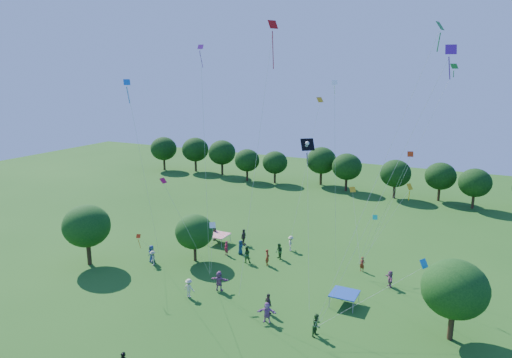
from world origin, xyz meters
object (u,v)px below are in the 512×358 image
object	(u,v)px
tent_red_stripe	(218,235)
tent_blue	(345,294)
near_tree_north	(194,232)
near_tree_east	(455,289)
pirate_kite	(307,148)
near_tree_west	(87,226)
red_high_kite	(267,73)

from	to	relation	value
tent_red_stripe	tent_blue	size ratio (longest dim) A/B	1.00
tent_blue	near_tree_north	bearing A→B (deg)	172.40
near_tree_east	pirate_kite	xyz separation A→B (m)	(-11.85, 1.06, 9.19)
near_tree_west	red_high_kite	world-z (taller)	red_high_kite
tent_red_stripe	pirate_kite	distance (m)	19.76
near_tree_north	near_tree_west	bearing A→B (deg)	-148.86
near_tree_east	tent_blue	world-z (taller)	near_tree_east
near_tree_west	tent_red_stripe	distance (m)	14.33
tent_blue	pirate_kite	world-z (taller)	pirate_kite
pirate_kite	tent_red_stripe	bearing A→B (deg)	149.28
near_tree_east	tent_red_stripe	world-z (taller)	near_tree_east
near_tree_west	tent_blue	world-z (taller)	near_tree_west
red_high_kite	near_tree_north	bearing A→B (deg)	163.03
near_tree_west	near_tree_north	xyz separation A→B (m)	(9.19, 5.56, -0.92)
near_tree_west	tent_blue	size ratio (longest dim) A/B	2.85
near_tree_west	red_high_kite	bearing A→B (deg)	8.01
tent_blue	pirate_kite	xyz separation A→B (m)	(-3.48, -0.44, 12.17)
red_high_kite	near_tree_west	bearing A→B (deg)	-171.99
near_tree_north	tent_blue	bearing A→B (deg)	-7.60
near_tree_west	red_high_kite	xyz separation A→B (m)	(18.75, 2.64, 15.03)
near_tree_east	pirate_kite	distance (m)	15.04
near_tree_east	tent_red_stripe	bearing A→B (deg)	160.34
near_tree_east	near_tree_north	bearing A→B (deg)	171.52
near_tree_east	near_tree_west	bearing A→B (deg)	-176.90
tent_blue	red_high_kite	world-z (taller)	red_high_kite
near_tree_north	pirate_kite	world-z (taller)	pirate_kite
near_tree_east	pirate_kite	world-z (taller)	pirate_kite
near_tree_north	near_tree_east	bearing A→B (deg)	-8.48
tent_blue	red_high_kite	size ratio (longest dim) A/B	0.10
near_tree_west	tent_blue	xyz separation A→B (m)	(25.69, 3.36, -3.09)
pirate_kite	near_tree_east	bearing A→B (deg)	-5.13
red_high_kite	tent_red_stripe	bearing A→B (deg)	140.36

